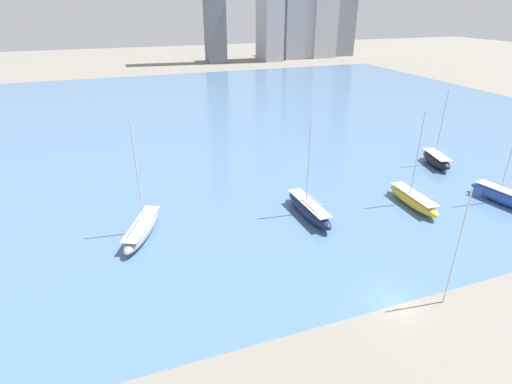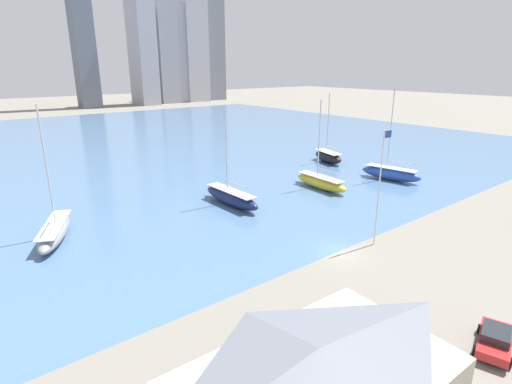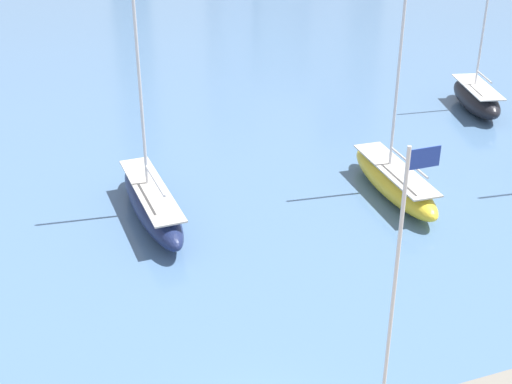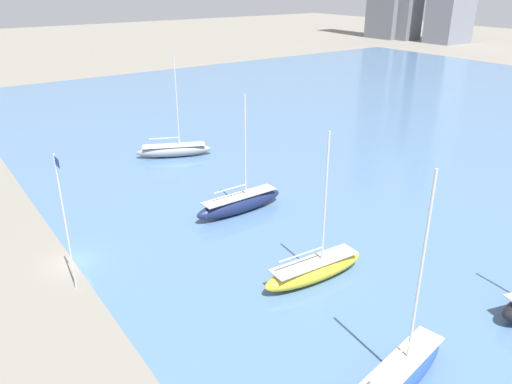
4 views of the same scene
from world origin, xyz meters
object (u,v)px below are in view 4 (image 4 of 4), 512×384
(sailboat_gray, at_px, (174,150))
(sailboat_yellow, at_px, (314,269))
(sailboat_blue, at_px, (400,374))
(flag_pole, at_px, (65,220))
(sailboat_navy, at_px, (240,203))

(sailboat_gray, bearing_deg, sailboat_yellow, 16.61)
(sailboat_yellow, bearing_deg, sailboat_blue, -14.16)
(flag_pole, height_order, sailboat_navy, sailboat_navy)
(flag_pole, height_order, sailboat_yellow, sailboat_yellow)
(sailboat_blue, xyz_separation_m, sailboat_yellow, (-12.47, 3.82, -0.11))
(sailboat_gray, relative_size, sailboat_blue, 0.96)
(sailboat_gray, relative_size, sailboat_yellow, 1.07)
(sailboat_navy, distance_m, sailboat_gray, 21.38)
(sailboat_yellow, bearing_deg, sailboat_gray, 175.31)
(flag_pole, xyz_separation_m, sailboat_yellow, (10.44, 17.25, -5.47))
(sailboat_blue, bearing_deg, sailboat_navy, 157.22)
(flag_pole, distance_m, sailboat_yellow, 20.89)
(flag_pole, distance_m, sailboat_navy, 20.74)
(sailboat_blue, distance_m, sailboat_yellow, 13.04)
(flag_pole, relative_size, sailboat_navy, 0.91)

